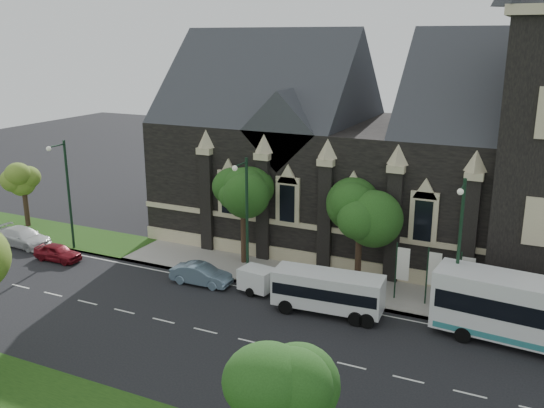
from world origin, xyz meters
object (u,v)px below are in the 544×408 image
Objects in this scene: tree_walk_left at (247,191)px; car_far_white at (23,237)px; shuttle_bus at (328,290)px; tree_walk_far at (26,178)px; box_trailer at (257,279)px; tree_walk_right at (364,204)px; street_lamp_near at (459,244)px; sedan at (201,274)px; street_lamp_mid at (246,214)px; banner_flag_right at (465,277)px; street_lamp_far at (67,189)px; tree_park_east at (282,378)px; car_far_red at (58,252)px; banner_flag_left at (400,267)px; banner_flag_center at (432,272)px.

tree_walk_left is 1.45× the size of car_far_white.
tree_walk_left is 1.09× the size of shuttle_bus.
box_trailer is (25.13, -3.98, -3.64)m from tree_walk_far.
tree_walk_right is 1.24× the size of tree_walk_far.
street_lamp_near is 17.49m from sedan.
sedan is (-2.88, -1.31, -4.39)m from street_lamp_mid.
car_far_white is (-34.68, -2.80, -1.62)m from banner_flag_right.
street_lamp_near and street_lamp_far have the same top height.
tree_walk_right is 28.43m from car_far_white.
street_lamp_mid is (-10.18, 16.42, 0.49)m from tree_park_east.
box_trailer is 16.69m from car_far_red.
banner_flag_left reaches higher than sedan.
tree_park_east is at bearing -80.76° from shuttle_bus.
tree_park_east is 18.24m from box_trailer.
tree_park_east and tree_walk_far have the same top height.
street_lamp_near is 13.38m from box_trailer.
box_trailer is (-8.87, 15.52, -3.64)m from tree_park_east.
sedan is (-1.08, -4.92, -5.01)m from tree_walk_left.
shuttle_bus is at bearing -94.74° from sedan.
street_lamp_mid is 2.25× the size of banner_flag_left.
street_lamp_near reaches higher than tree_walk_far.
street_lamp_near is at bearing 11.81° from box_trailer.
street_lamp_mid is at bearing -63.53° from tree_walk_left.
street_lamp_far reaches higher than car_far_white.
tree_walk_right is (-2.96, 20.04, 1.20)m from tree_park_east.
shuttle_bus is (-5.59, -3.67, -0.85)m from banner_flag_center.
shuttle_bus is 1.33× the size of car_far_white.
car_far_white is (-5.07, 1.31, 0.10)m from car_far_red.
street_lamp_mid is 4.43m from box_trailer.
street_lamp_mid reaches higher than car_far_white.
banner_flag_left is 1.00× the size of banner_flag_right.
tree_walk_right is 0.87× the size of street_lamp_mid.
street_lamp_far is 26.50m from banner_flag_left.
banner_flag_center is 27.97m from car_far_red.
tree_walk_left is at bearing 14.26° from street_lamp_far.
tree_park_east reaches higher than banner_flag_center.
car_far_red is at bearing -171.53° from banner_flag_center.
tree_walk_right is 8.87m from box_trailer.
banner_flag_left is at bearing -29.10° from tree_walk_right.
shuttle_bus is 1.60× the size of sedan.
box_trailer is 0.76× the size of sedan.
tree_walk_right reaches higher than banner_flag_left.
street_lamp_mid is 1.29× the size of shuttle_bus.
shuttle_bus is at bearing -134.37° from banner_flag_left.
tree_park_east is at bearing -103.11° from street_lamp_near.
street_lamp_far is 30.47m from banner_flag_right.
street_lamp_near is 34.68m from car_far_white.
tree_walk_far is 38.19m from banner_flag_right.
car_far_red is at bearing -172.10° from banner_flag_right.
tree_park_east is 1.90× the size of box_trailer.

